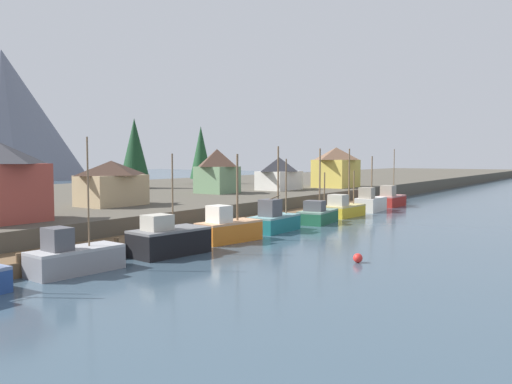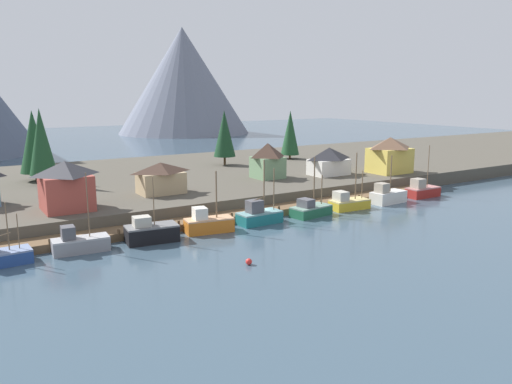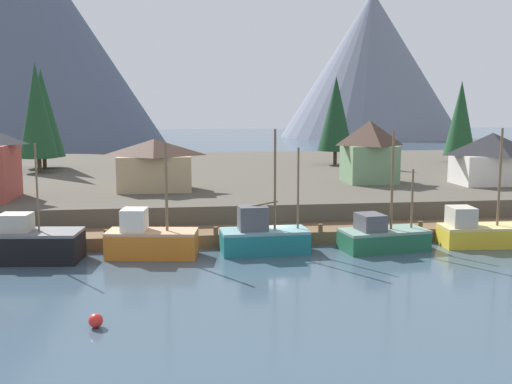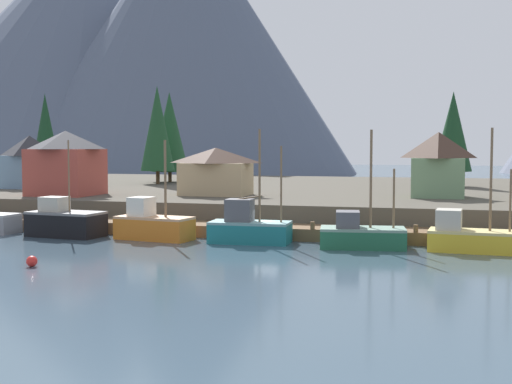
% 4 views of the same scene
% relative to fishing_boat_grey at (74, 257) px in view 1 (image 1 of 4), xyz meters
% --- Properties ---
extents(ground_plane, '(400.00, 400.00, 1.00)m').
position_rel_fishing_boat_grey_xyz_m(ground_plane, '(25.14, 21.59, -1.57)').
color(ground_plane, '#384C5B').
extents(dock, '(80.00, 4.00, 1.60)m').
position_rel_fishing_boat_grey_xyz_m(dock, '(25.14, 3.58, -0.56)').
color(dock, brown).
rests_on(dock, ground_plane).
extents(shoreline_bank, '(400.00, 56.00, 2.50)m').
position_rel_fishing_boat_grey_xyz_m(shoreline_bank, '(25.14, 33.59, 0.18)').
color(shoreline_bank, '#4C473D').
rests_on(shoreline_bank, ground_plane).
extents(mountain_east_peak, '(57.91, 57.91, 46.00)m').
position_rel_fishing_boat_grey_xyz_m(mountain_east_peak, '(82.31, 153.25, 21.93)').
color(mountain_east_peak, slate).
rests_on(mountain_east_peak, ground_plane).
extents(fishing_boat_grey, '(6.42, 2.95, 9.17)m').
position_rel_fishing_boat_grey_xyz_m(fishing_boat_grey, '(0.00, 0.00, 0.00)').
color(fishing_boat_grey, gray).
rests_on(fishing_boat_grey, ground_plane).
extents(fishing_boat_black, '(6.58, 3.84, 8.07)m').
position_rel_fishing_boat_grey_xyz_m(fishing_boat_black, '(8.45, -0.48, 0.15)').
color(fishing_boat_black, black).
rests_on(fishing_boat_black, ground_plane).
extents(fishing_boat_orange, '(6.59, 3.57, 8.07)m').
position_rel_fishing_boat_grey_xyz_m(fishing_boat_orange, '(16.36, -0.31, 0.13)').
color(fishing_boat_orange, '#CC6B1E').
rests_on(fishing_boat_orange, ground_plane).
extents(fishing_boat_teal, '(6.36, 3.12, 8.92)m').
position_rel_fishing_boat_grey_xyz_m(fishing_boat_teal, '(24.40, -0.11, 0.11)').
color(fishing_boat_teal, '#196B70').
rests_on(fishing_boat_teal, ground_plane).
extents(fishing_boat_green, '(6.62, 3.86, 8.81)m').
position_rel_fishing_boat_grey_xyz_m(fishing_boat_green, '(33.24, -0.52, -0.07)').
color(fishing_boat_green, '#1E5B3D').
rests_on(fishing_boat_green, ground_plane).
extents(fishing_boat_yellow, '(6.43, 3.25, 8.90)m').
position_rel_fishing_boat_grey_xyz_m(fishing_boat_yellow, '(41.02, -0.16, -0.00)').
color(fishing_boat_yellow, gold).
rests_on(fishing_boat_yellow, ground_plane).
extents(fishing_boat_white, '(6.43, 3.24, 7.93)m').
position_rel_fishing_boat_grey_xyz_m(fishing_boat_white, '(49.69, -0.19, 0.16)').
color(fishing_boat_white, silver).
rests_on(fishing_boat_white, ground_plane).
extents(fishing_boat_red, '(6.27, 2.73, 9.05)m').
position_rel_fishing_boat_grey_xyz_m(fishing_boat_red, '(58.52, 0.09, 0.11)').
color(fishing_boat_red, maroon).
rests_on(fishing_boat_red, ground_plane).
extents(house_yellow, '(7.85, 6.25, 6.99)m').
position_rel_fishing_boat_grey_xyz_m(house_yellow, '(62.26, 11.52, 5.00)').
color(house_yellow, gold).
rests_on(house_yellow, shoreline_bank).
extents(house_tan, '(7.16, 4.81, 4.90)m').
position_rel_fishing_boat_grey_xyz_m(house_tan, '(16.35, 15.74, 3.94)').
color(house_tan, tan).
rests_on(house_tan, shoreline_bank).
extents(house_green, '(5.26, 5.24, 6.47)m').
position_rel_fishing_boat_grey_xyz_m(house_green, '(38.50, 18.99, 4.75)').
color(house_green, '#6B8E66').
rests_on(house_green, shoreline_bank).
extents(house_white, '(7.60, 5.00, 5.26)m').
position_rel_fishing_boat_grey_xyz_m(house_white, '(50.47, 15.82, 4.12)').
color(house_white, silver).
rests_on(house_white, shoreline_bank).
extents(conifer_near_right, '(4.38, 4.38, 11.40)m').
position_rel_fishing_boat_grey_xyz_m(conifer_near_right, '(58.24, 39.23, 7.63)').
color(conifer_near_right, '#4C3823').
rests_on(conifer_near_right, shoreline_bank).
extents(conifer_mid_right, '(4.76, 4.76, 11.84)m').
position_rel_fishing_boat_grey_xyz_m(conifer_mid_right, '(39.97, 38.15, 8.29)').
color(conifer_mid_right, '#4C3823').
rests_on(conifer_mid_right, shoreline_bank).
extents(channel_buoy, '(0.70, 0.70, 0.70)m').
position_rel_fishing_boat_grey_xyz_m(channel_buoy, '(14.21, -14.17, -0.72)').
color(channel_buoy, red).
rests_on(channel_buoy, ground_plane).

